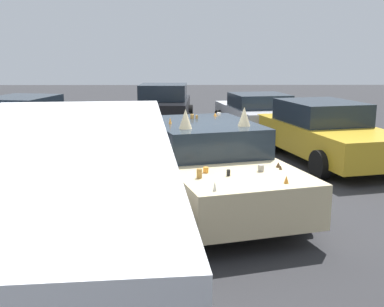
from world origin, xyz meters
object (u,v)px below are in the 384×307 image
object	(u,v)px
parked_sedan_behind_right	(325,132)
parked_sedan_near_left	(257,114)
art_car_decorated	(208,163)
parked_van_near_left	(48,235)
parked_sedan_row_back_far	(19,120)
parked_sedan_far_right	(164,106)

from	to	relation	value
parked_sedan_behind_right	parked_sedan_near_left	world-z (taller)	parked_sedan_behind_right
art_car_decorated	parked_sedan_behind_right	bearing A→B (deg)	121.30
art_car_decorated	parked_van_near_left	distance (m)	4.49
art_car_decorated	parked_sedan_near_left	world-z (taller)	art_car_decorated
parked_sedan_row_back_far	parked_sedan_near_left	world-z (taller)	parked_sedan_row_back_far
art_car_decorated	parked_sedan_near_left	size ratio (longest dim) A/B	1.17
art_car_decorated	parked_van_near_left	size ratio (longest dim) A/B	0.96
parked_van_near_left	parked_sedan_far_right	xyz separation A→B (m)	(12.94, -0.30, -0.39)
parked_sedan_row_back_far	parked_sedan_behind_right	bearing A→B (deg)	84.49
parked_sedan_far_right	parked_sedan_near_left	size ratio (longest dim) A/B	0.94
parked_sedan_far_right	parked_sedan_near_left	xyz separation A→B (m)	(-1.83, -3.05, -0.05)
parked_sedan_row_back_far	parked_sedan_near_left	distance (m)	7.17
parked_sedan_row_back_far	parked_sedan_near_left	size ratio (longest dim) A/B	1.08
parked_sedan_near_left	parked_sedan_far_right	bearing A→B (deg)	48.84
parked_sedan_behind_right	parked_sedan_far_right	distance (m)	6.93
art_car_decorated	parked_sedan_far_right	distance (m)	8.81
art_car_decorated	parked_sedan_behind_right	distance (m)	4.31
parked_van_near_left	parked_sedan_behind_right	size ratio (longest dim) A/B	1.09
parked_sedan_row_back_far	parked_van_near_left	bearing A→B (deg)	31.56
art_car_decorated	parked_sedan_near_left	bearing A→B (deg)	149.17
parked_sedan_near_left	parked_van_near_left	bearing A→B (deg)	152.98
parked_van_near_left	parked_sedan_row_back_far	bearing A→B (deg)	15.19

